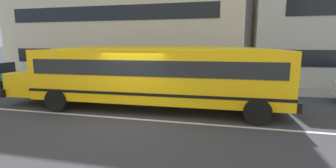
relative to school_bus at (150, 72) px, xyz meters
name	(u,v)px	position (x,y,z in m)	size (l,w,h in m)	color
ground_plane	(131,119)	(-0.33, -1.49, -1.64)	(400.00, 400.00, 0.00)	#38383D
sidewalk_far	(171,86)	(-0.33, 5.76, -1.64)	(120.00, 3.00, 0.01)	gray
lane_centreline	(131,119)	(-0.33, -1.49, -1.64)	(110.00, 0.16, 0.01)	silver
school_bus	(150,72)	(0.00, 0.00, 0.00)	(12.42, 2.95, 2.77)	yellow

